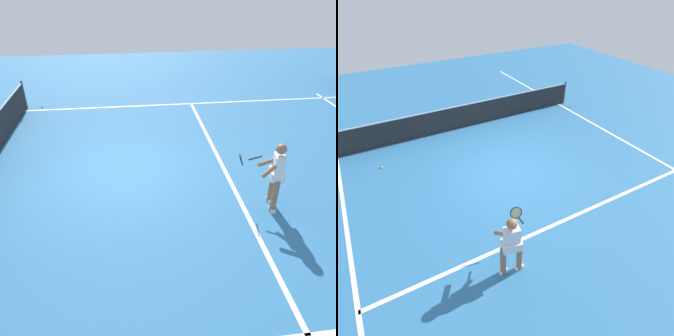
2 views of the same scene
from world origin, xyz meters
The scene contains 5 objects.
ground_plane centered at (0.00, 0.00, 0.00)m, with size 27.22×27.22×0.00m, color teal.
service_line_marking centered at (0.00, -2.58, 0.00)m, with size 9.55×0.10×0.01m, color white.
sideline_right_marking centered at (4.78, 0.00, 0.00)m, with size 0.10×18.94×0.01m, color white.
tennis_player centered at (-1.73, -3.17, 0.85)m, with size 0.91×0.90×1.55m.
tennis_ball_mid centered at (5.06, 3.04, 0.03)m, with size 0.07×0.07×0.07m, color #D1E533.
Camera 1 is at (-7.42, -0.20, 4.65)m, focal length 36.10 mm.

